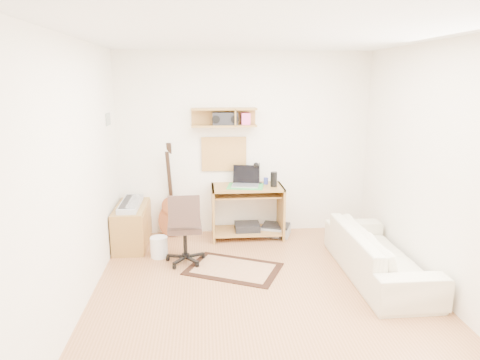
{
  "coord_description": "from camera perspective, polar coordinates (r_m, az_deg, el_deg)",
  "views": [
    {
      "loc": [
        -0.6,
        -4.1,
        2.21
      ],
      "look_at": [
        -0.15,
        1.05,
        1.0
      ],
      "focal_mm": 32.21,
      "sensor_mm": 36.0,
      "label": 1
    }
  ],
  "objects": [
    {
      "name": "guitar",
      "position": [
        6.17,
        -9.28,
        -1.4
      ],
      "size": [
        0.4,
        0.3,
        1.35
      ],
      "primitive_type": null,
      "rotation": [
        0.0,
        0.0,
        -0.23
      ],
      "color": "#98512F",
      "rests_on": "floor"
    },
    {
      "name": "cabinet",
      "position": [
        6.05,
        -14.12,
        -5.89
      ],
      "size": [
        0.4,
        0.9,
        0.55
      ],
      "primitive_type": "cube",
      "color": "#A27639",
      "rests_on": "floor"
    },
    {
      "name": "desk_lamp",
      "position": [
        6.15,
        2.56,
        0.96
      ],
      "size": [
        0.11,
        0.11,
        0.32
      ],
      "primitive_type": null,
      "color": "black",
      "rests_on": "desk"
    },
    {
      "name": "back_wall",
      "position": [
        6.2,
        0.61,
        4.74
      ],
      "size": [
        3.6,
        0.01,
        2.6
      ],
      "primitive_type": "cube",
      "color": "white",
      "rests_on": "ground"
    },
    {
      "name": "ceiling",
      "position": [
        4.16,
        3.51,
        18.61
      ],
      "size": [
        3.6,
        4.0,
        0.01
      ],
      "primitive_type": "cube",
      "color": "white",
      "rests_on": "ground"
    },
    {
      "name": "wall_photo",
      "position": [
        5.74,
        -17.08,
        7.71
      ],
      "size": [
        0.02,
        0.2,
        0.15
      ],
      "primitive_type": "cube",
      "color": "#4C8CBF",
      "rests_on": "left_wall"
    },
    {
      "name": "sofa",
      "position": [
        5.21,
        17.93,
        -8.28
      ],
      "size": [
        0.54,
        1.86,
        0.73
      ],
      "primitive_type": "imported",
      "rotation": [
        0.0,
        0.0,
        1.57
      ],
      "color": "beige",
      "rests_on": "floor"
    },
    {
      "name": "wall_shelf",
      "position": [
        6.0,
        -2.14,
        8.3
      ],
      "size": [
        0.9,
        0.25,
        0.26
      ],
      "primitive_type": "cube",
      "color": "#A27639",
      "rests_on": "back_wall"
    },
    {
      "name": "music_keyboard",
      "position": [
        5.96,
        -14.29,
        -3.08
      ],
      "size": [
        0.24,
        0.78,
        0.07
      ],
      "primitive_type": "cube",
      "color": "#B2B5BA",
      "rests_on": "cabinet"
    },
    {
      "name": "cork_board",
      "position": [
        6.17,
        -2.15,
        3.47
      ],
      "size": [
        0.64,
        0.03,
        0.49
      ],
      "primitive_type": "cube",
      "color": "#AA7855",
      "rests_on": "back_wall"
    },
    {
      "name": "task_chair",
      "position": [
        5.31,
        -7.34,
        -6.22
      ],
      "size": [
        0.48,
        0.48,
        0.91
      ],
      "primitive_type": null,
      "rotation": [
        0.0,
        0.0,
        0.04
      ],
      "color": "#3A2922",
      "rests_on": "floor"
    },
    {
      "name": "floor",
      "position": [
        4.7,
        3.05,
        -14.98
      ],
      "size": [
        3.6,
        4.0,
        0.01
      ],
      "primitive_type": "cube",
      "color": "#B07649",
      "rests_on": "ground"
    },
    {
      "name": "laptop",
      "position": [
        5.98,
        0.73,
        0.45
      ],
      "size": [
        0.44,
        0.44,
        0.28
      ],
      "primitive_type": null,
      "rotation": [
        0.0,
        0.0,
        -0.19
      ],
      "color": "silver",
      "rests_on": "desk"
    },
    {
      "name": "speaker",
      "position": [
        6.01,
        4.5,
        0.1
      ],
      "size": [
        0.09,
        0.09,
        0.21
      ],
      "primitive_type": "cylinder",
      "color": "black",
      "rests_on": "desk"
    },
    {
      "name": "rug",
      "position": [
        5.24,
        -0.88,
        -11.66
      ],
      "size": [
        1.26,
        1.09,
        0.01
      ],
      "primitive_type": "cube",
      "rotation": [
        0.0,
        0.0,
        -0.44
      ],
      "color": "#C8B486",
      "rests_on": "floor"
    },
    {
      "name": "desk",
      "position": [
        6.13,
        0.97,
        -4.22
      ],
      "size": [
        1.0,
        0.55,
        0.75
      ],
      "primitive_type": null,
      "color": "#A27639",
      "rests_on": "floor"
    },
    {
      "name": "left_wall",
      "position": [
        4.37,
        -20.89,
        0.27
      ],
      "size": [
        0.01,
        4.0,
        2.6
      ],
      "primitive_type": "cube",
      "color": "white",
      "rests_on": "ground"
    },
    {
      "name": "right_wall",
      "position": [
        4.84,
        24.94,
        1.09
      ],
      "size": [
        0.01,
        4.0,
        2.6
      ],
      "primitive_type": "cube",
      "color": "white",
      "rests_on": "ground"
    },
    {
      "name": "waste_basket",
      "position": [
        5.63,
        -10.67,
        -8.72
      ],
      "size": [
        0.26,
        0.26,
        0.26
      ],
      "primitive_type": "cylinder",
      "rotation": [
        0.0,
        0.0,
        -0.24
      ],
      "color": "white",
      "rests_on": "floor"
    },
    {
      "name": "printer",
      "position": [
        6.32,
        4.77,
        -6.51
      ],
      "size": [
        0.48,
        0.42,
        0.15
      ],
      "primitive_type": "cube",
      "rotation": [
        0.0,
        0.0,
        -0.35
      ],
      "color": "#A5A8AA",
      "rests_on": "floor"
    },
    {
      "name": "boombox",
      "position": [
        6.0,
        -1.99,
        8.11
      ],
      "size": [
        0.35,
        0.16,
        0.18
      ],
      "primitive_type": "cube",
      "color": "black",
      "rests_on": "wall_shelf"
    },
    {
      "name": "pencil_cup",
      "position": [
        6.15,
        3.45,
        -0.12
      ],
      "size": [
        0.07,
        0.07,
        0.09
      ],
      "primitive_type": "cylinder",
      "color": "#3642A4",
      "rests_on": "desk"
    }
  ]
}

